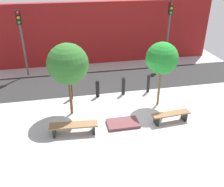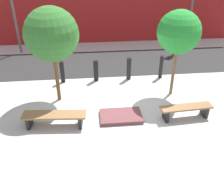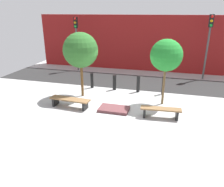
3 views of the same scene
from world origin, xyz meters
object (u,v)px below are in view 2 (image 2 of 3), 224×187
object	(u,v)px
tree_behind_left_bench	(52,35)
bollard_far_left	(62,72)
bench_left	(55,117)
bollard_left	(96,71)
traffic_light_west	(11,0)
bollard_center	(129,69)
bollard_right	(161,67)
tree_behind_right_bench	(179,32)
planter_bed	(121,116)
bench_right	(186,110)

from	to	relation	value
tree_behind_left_bench	bollard_far_left	size ratio (longest dim) A/B	3.71
bench_left	bollard_far_left	world-z (taller)	bollard_far_left
bollard_far_left	bollard_left	distance (m)	1.39
bollard_far_left	traffic_light_west	bearing A→B (deg)	124.23
tree_behind_left_bench	traffic_light_west	world-z (taller)	traffic_light_west
bollard_center	traffic_light_west	size ratio (longest dim) A/B	0.24
bench_left	bollard_right	size ratio (longest dim) A/B	2.00
bench_left	tree_behind_right_bench	bearing A→B (deg)	24.72
bench_left	planter_bed	bearing A→B (deg)	9.68
tree_behind_right_bench	tree_behind_left_bench	bearing A→B (deg)	-180.00
bench_right	bollard_right	bearing A→B (deg)	86.53
bollard_left	traffic_light_west	distance (m)	5.80
bench_right	bollard_left	bearing A→B (deg)	129.28
planter_bed	bollard_far_left	bearing A→B (deg)	127.01
planter_bed	traffic_light_west	xyz separation A→B (m)	(-4.58, 6.43, 2.65)
bench_right	traffic_light_west	xyz separation A→B (m)	(-6.71, 6.63, 2.39)
tree_behind_left_bench	tree_behind_right_bench	bearing A→B (deg)	0.00
bench_left	tree_behind_left_bench	distance (m)	2.67
bollard_far_left	bollard_right	xyz separation A→B (m)	(4.18, 0.00, 0.05)
bollard_right	bench_right	bearing A→B (deg)	-89.15
planter_bed	bollard_right	xyz separation A→B (m)	(2.09, 2.77, 0.44)
tree_behind_left_bench	bollard_far_left	distance (m)	2.45
bench_right	planter_bed	size ratio (longest dim) A/B	1.27
planter_bed	tree_behind_left_bench	size ratio (longest dim) A/B	0.41
bollard_far_left	planter_bed	bearing A→B (deg)	-52.99
bench_right	bollard_center	distance (m)	3.30
bollard_far_left	bench_left	bearing A→B (deg)	-90.85
bench_right	bollard_right	distance (m)	2.98
planter_bed	tree_behind_right_bench	size ratio (longest dim) A/B	0.43
planter_bed	tree_behind_left_bench	world-z (taller)	tree_behind_left_bench
tree_behind_left_bench	planter_bed	bearing A→B (deg)	-33.02
tree_behind_left_bench	bollard_far_left	bearing A→B (deg)	88.17
bench_right	bollard_far_left	distance (m)	5.16
bollard_left	bollard_right	size ratio (longest dim) A/B	0.89
bollard_right	planter_bed	bearing A→B (deg)	-127.01
bench_right	planter_bed	world-z (taller)	bench_right
bench_right	bollard_far_left	world-z (taller)	bollard_far_left
bollard_center	planter_bed	bearing A→B (deg)	-104.11
traffic_light_west	bollard_far_left	bearing A→B (deg)	-55.77
bollard_center	bollard_right	size ratio (longest dim) A/B	0.96
tree_behind_right_bench	bollard_left	xyz separation A→B (m)	(-2.83, 1.38, -1.98)
planter_bed	traffic_light_west	distance (m)	8.33
planter_bed	bollard_center	bearing A→B (deg)	75.89
tree_behind_right_bench	bollard_right	bearing A→B (deg)	91.83
planter_bed	traffic_light_west	size ratio (longest dim) A/B	0.35
tree_behind_left_bench	bollard_center	distance (m)	3.73
bench_left	bollard_left	world-z (taller)	bollard_left
tree_behind_right_bench	planter_bed	bearing A→B (deg)	-146.98
bollard_right	bollard_far_left	bearing A→B (deg)	180.00
bollard_far_left	bollard_center	size ratio (longest dim) A/B	0.95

